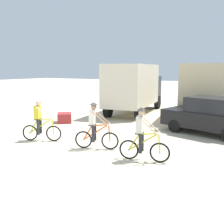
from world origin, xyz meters
TOP-DOWN VIEW (x-y plane):
  - ground_plane at (0.00, 0.00)m, footprint 120.00×120.00m
  - box_truck_cream_rv at (-1.79, 9.49)m, footprint 3.31×7.02m
  - box_truck_tan_camper at (2.64, 10.28)m, footprint 3.56×7.06m
  - sedan_parked at (4.00, 5.69)m, footprint 4.50×2.73m
  - cyclist_orange_shirt at (-1.93, 0.76)m, footprint 1.60×0.82m
  - cyclist_cowboy_hat at (0.74, 1.01)m, footprint 1.64×0.75m
  - cyclist_near_camera at (2.88, 0.68)m, footprint 1.70×0.57m
  - supply_crate at (-3.74, 4.39)m, footprint 1.21×1.24m

SIDE VIEW (x-z plane):
  - ground_plane at x=0.00m, z-range 0.00..0.00m
  - supply_crate at x=-3.74m, z-range 0.00..0.54m
  - cyclist_orange_shirt at x=-1.93m, z-range -0.06..1.76m
  - cyclist_cowboy_hat at x=0.74m, z-range -0.06..1.76m
  - cyclist_near_camera at x=2.88m, z-range -0.06..1.76m
  - sedan_parked at x=4.00m, z-range 0.00..1.76m
  - box_truck_cream_rv at x=-1.79m, z-range 0.20..3.55m
  - box_truck_tan_camper at x=2.64m, z-range 0.20..3.55m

